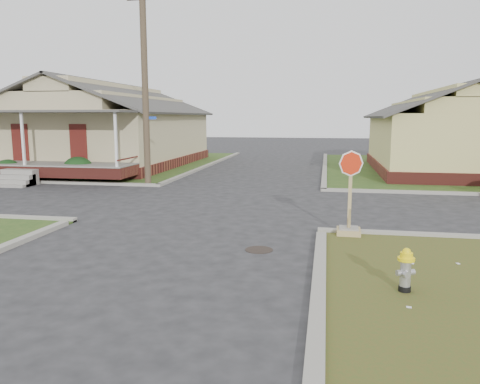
# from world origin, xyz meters

# --- Properties ---
(ground) EXTENTS (120.00, 120.00, 0.00)m
(ground) POSITION_xyz_m (0.00, 0.00, 0.00)
(ground) COLOR #242426
(ground) RESTS_ON ground
(verge_far_left) EXTENTS (19.00, 19.00, 0.05)m
(verge_far_left) POSITION_xyz_m (-13.00, 18.00, 0.03)
(verge_far_left) COLOR #2A491A
(verge_far_left) RESTS_ON ground
(curbs) EXTENTS (80.00, 40.00, 0.12)m
(curbs) POSITION_xyz_m (0.00, 5.00, 0.00)
(curbs) COLOR gray
(curbs) RESTS_ON ground
(manhole) EXTENTS (0.64, 0.64, 0.01)m
(manhole) POSITION_xyz_m (2.20, -0.50, 0.01)
(manhole) COLOR black
(manhole) RESTS_ON ground
(corner_house) EXTENTS (10.10, 15.50, 5.30)m
(corner_house) POSITION_xyz_m (-10.00, 16.68, 2.28)
(corner_house) COLOR maroon
(corner_house) RESTS_ON ground
(side_house_yellow) EXTENTS (7.60, 11.60, 4.70)m
(side_house_yellow) POSITION_xyz_m (10.00, 16.50, 2.19)
(side_house_yellow) COLOR maroon
(side_house_yellow) RESTS_ON ground
(utility_pole) EXTENTS (1.80, 0.28, 9.00)m
(utility_pole) POSITION_xyz_m (-4.20, 8.90, 4.66)
(utility_pole) COLOR #453427
(utility_pole) RESTS_ON ground
(fire_hydrant) EXTENTS (0.29, 0.29, 0.77)m
(fire_hydrant) POSITION_xyz_m (5.07, -2.73, 0.47)
(fire_hydrant) COLOR black
(fire_hydrant) RESTS_ON ground
(stop_sign) EXTENTS (0.61, 0.60, 2.16)m
(stop_sign) POSITION_xyz_m (4.29, 1.18, 0.52)
(stop_sign) COLOR tan
(stop_sign) RESTS_ON ground
(hedge_left) EXTENTS (1.33, 1.09, 1.01)m
(hedge_left) POSITION_xyz_m (-11.43, 9.17, 0.56)
(hedge_left) COLOR #143714
(hedge_left) RESTS_ON verge_far_left
(hedge_right) EXTENTS (1.46, 1.20, 1.12)m
(hedge_right) POSITION_xyz_m (-7.98, 9.59, 0.61)
(hedge_right) COLOR #143714
(hedge_right) RESTS_ON verge_far_left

